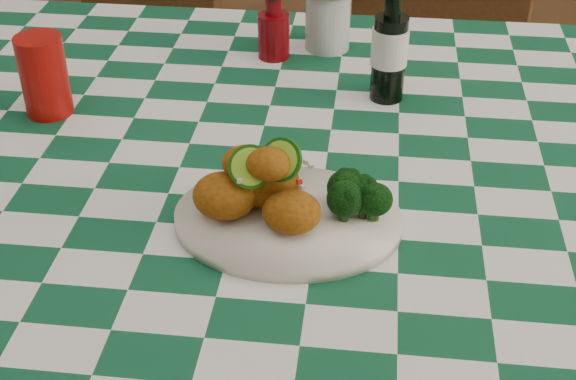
% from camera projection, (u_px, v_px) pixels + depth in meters
% --- Properties ---
extents(dining_table, '(1.66, 1.06, 0.79)m').
position_uv_depth(dining_table, '(263.00, 340.00, 1.40)').
color(dining_table, '#104C2E').
rests_on(dining_table, ground).
extents(plate, '(0.29, 0.23, 0.02)m').
position_uv_depth(plate, '(288.00, 220.00, 1.01)').
color(plate, silver).
rests_on(plate, dining_table).
extents(fried_chicken_pile, '(0.15, 0.11, 0.10)m').
position_uv_depth(fried_chicken_pile, '(270.00, 181.00, 0.98)').
color(fried_chicken_pile, '#96570E').
rests_on(fried_chicken_pile, plate).
extents(broccoli_side, '(0.07, 0.07, 0.05)m').
position_uv_depth(broccoli_side, '(356.00, 196.00, 0.99)').
color(broccoli_side, black).
rests_on(broccoli_side, plate).
extents(red_tumbler, '(0.07, 0.07, 0.13)m').
position_uv_depth(red_tumbler, '(44.00, 76.00, 1.23)').
color(red_tumbler, '#970B08').
rests_on(red_tumbler, dining_table).
extents(ketchup_bottle, '(0.06, 0.06, 0.12)m').
position_uv_depth(ketchup_bottle, '(274.00, 24.00, 1.39)').
color(ketchup_bottle, '#64050A').
rests_on(ketchup_bottle, dining_table).
extents(mason_jar, '(0.11, 0.11, 0.12)m').
position_uv_depth(mason_jar, '(328.00, 17.00, 1.43)').
color(mason_jar, '#B2BCBA').
rests_on(mason_jar, dining_table).
extents(beer_bottle, '(0.06, 0.06, 0.21)m').
position_uv_depth(beer_bottle, '(390.00, 38.00, 1.24)').
color(beer_bottle, black).
rests_on(beer_bottle, dining_table).
extents(wooden_chair_left, '(0.48, 0.49, 0.84)m').
position_uv_depth(wooden_chair_left, '(122.00, 115.00, 2.00)').
color(wooden_chair_left, '#472814').
rests_on(wooden_chair_left, ground).
extents(wooden_chair_right, '(0.58, 0.60, 0.98)m').
position_uv_depth(wooden_chair_right, '(404.00, 99.00, 1.93)').
color(wooden_chair_right, '#472814').
rests_on(wooden_chair_right, ground).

